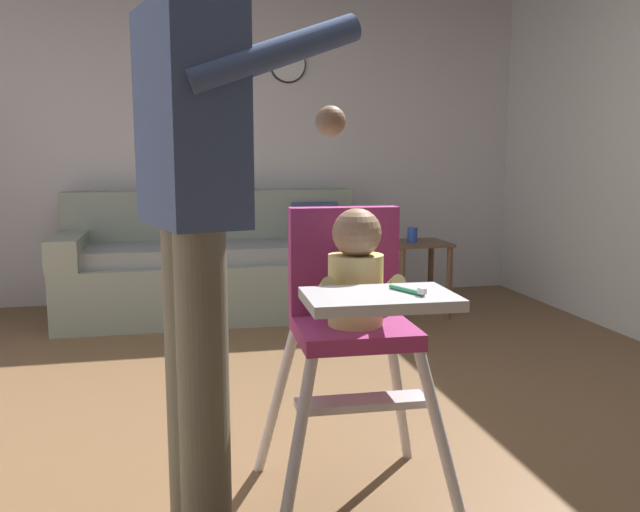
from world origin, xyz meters
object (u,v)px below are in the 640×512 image
(couch, at_px, (216,267))
(high_chair, at_px, (354,300))
(side_table, at_px, (417,261))
(wall_clock, at_px, (288,65))
(adult_standing, at_px, (194,215))
(sippy_cup, at_px, (412,235))

(couch, relative_size, high_chair, 2.18)
(couch, xyz_separation_m, side_table, (1.37, -0.35, 0.05))
(side_table, height_order, wall_clock, wall_clock)
(high_chair, bearing_deg, adult_standing, -72.59)
(sippy_cup, bearing_deg, wall_clock, 131.23)
(sippy_cup, bearing_deg, high_chair, -114.11)
(adult_standing, bearing_deg, side_table, 41.93)
(wall_clock, bearing_deg, couch, -141.78)
(adult_standing, bearing_deg, high_chair, 0.05)
(side_table, bearing_deg, sippy_cup, 180.00)
(couch, distance_m, high_chair, 2.77)
(sippy_cup, relative_size, wall_clock, 0.36)
(couch, xyz_separation_m, wall_clock, (0.61, 0.48, 1.47))
(couch, bearing_deg, sippy_cup, 75.12)
(high_chair, xyz_separation_m, adult_standing, (-0.49, -0.14, 0.29))
(sippy_cup, bearing_deg, couch, 165.12)
(couch, bearing_deg, high_chair, 5.57)
(side_table, distance_m, wall_clock, 1.82)
(adult_standing, relative_size, wall_clock, 6.09)
(couch, bearing_deg, side_table, 75.54)
(wall_clock, bearing_deg, sippy_cup, -48.77)
(adult_standing, xyz_separation_m, sippy_cup, (1.55, 2.52, -0.39))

